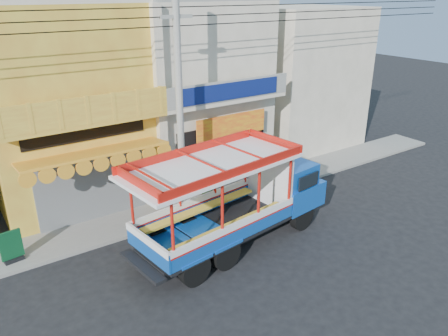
% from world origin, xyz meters
% --- Properties ---
extents(ground, '(90.00, 90.00, 0.00)m').
position_xyz_m(ground, '(0.00, 0.00, 0.00)').
color(ground, black).
rests_on(ground, ground).
extents(sidewalk, '(30.00, 2.00, 0.12)m').
position_xyz_m(sidewalk, '(0.00, 4.00, 0.06)').
color(sidewalk, slate).
rests_on(sidewalk, ground).
extents(shophouse_left, '(6.00, 7.50, 8.24)m').
position_xyz_m(shophouse_left, '(-4.00, 7.96, 4.11)').
color(shophouse_left, '#C3852B').
rests_on(shophouse_left, ground).
extents(shophouse_right, '(6.00, 6.75, 8.24)m').
position_xyz_m(shophouse_right, '(2.00, 7.96, 4.11)').
color(shophouse_right, '#BBAF99').
rests_on(shophouse_right, ground).
extents(party_pilaster, '(0.35, 0.30, 8.00)m').
position_xyz_m(party_pilaster, '(-1.00, 4.85, 4.00)').
color(party_pilaster, '#BBAF99').
rests_on(party_pilaster, ground).
extents(filler_building_right, '(6.00, 6.00, 7.60)m').
position_xyz_m(filler_building_right, '(9.00, 8.00, 3.80)').
color(filler_building_right, '#BBAF99').
rests_on(filler_building_right, ground).
extents(utility_pole, '(28.00, 0.26, 9.00)m').
position_xyz_m(utility_pole, '(-0.85, 3.30, 5.03)').
color(utility_pole, gray).
rests_on(utility_pole, ground).
extents(songthaew_truck, '(7.89, 3.41, 3.56)m').
position_xyz_m(songthaew_truck, '(0.09, 0.72, 1.72)').
color(songthaew_truck, black).
rests_on(songthaew_truck, ground).
extents(green_sign, '(0.72, 0.40, 1.10)m').
position_xyz_m(green_sign, '(-7.24, 3.64, 0.58)').
color(green_sign, black).
rests_on(green_sign, sidewalk).
extents(potted_plant_a, '(1.06, 1.11, 0.96)m').
position_xyz_m(potted_plant_a, '(0.71, 4.31, 0.60)').
color(potted_plant_a, '#214E16').
rests_on(potted_plant_a, sidewalk).
extents(potted_plant_b, '(0.70, 0.74, 1.07)m').
position_xyz_m(potted_plant_b, '(4.00, 3.55, 0.66)').
color(potted_plant_b, '#214E16').
rests_on(potted_plant_b, sidewalk).
extents(potted_plant_c, '(0.64, 0.64, 1.06)m').
position_xyz_m(potted_plant_c, '(4.93, 4.04, 0.65)').
color(potted_plant_c, '#214E16').
rests_on(potted_plant_c, sidewalk).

